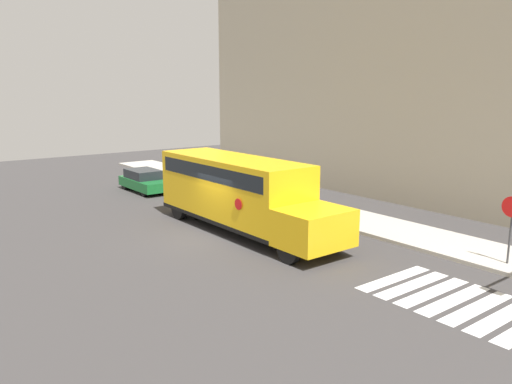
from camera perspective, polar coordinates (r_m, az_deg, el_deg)
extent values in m
plane|color=#3A3838|center=(20.79, -4.92, -5.05)|extent=(60.00, 60.00, 0.00)
cube|color=#B2ADA3|center=(24.75, 7.84, -2.25)|extent=(44.00, 3.00, 0.15)
cube|color=#9E937F|center=(29.08, 17.43, 11.93)|extent=(32.00, 4.00, 12.79)
cube|color=white|center=(16.79, 15.47, -9.49)|extent=(0.50, 3.20, 0.01)
cube|color=white|center=(16.41, 17.45, -10.10)|extent=(0.50, 3.20, 0.01)
cube|color=white|center=(16.06, 19.52, -10.72)|extent=(0.50, 3.20, 0.01)
cube|color=white|center=(15.73, 21.69, -11.36)|extent=(0.50, 3.20, 0.01)
cube|color=white|center=(15.42, 23.96, -12.01)|extent=(0.50, 3.20, 0.01)
cube|color=white|center=(15.14, 26.33, -12.66)|extent=(0.50, 3.20, 0.01)
cube|color=yellow|center=(21.53, -2.70, 0.44)|extent=(8.07, 2.50, 2.67)
cube|color=yellow|center=(17.88, 6.65, -4.07)|extent=(2.02, 2.50, 1.35)
cube|color=black|center=(21.80, -2.67, -2.79)|extent=(8.07, 2.54, 0.16)
cube|color=black|center=(21.40, -2.72, 2.50)|extent=(7.43, 2.53, 0.64)
cylinder|color=red|center=(19.06, -2.05, -1.41)|extent=(0.44, 0.02, 0.44)
cylinder|color=black|center=(18.86, 8.76, -5.28)|extent=(1.00, 0.30, 1.00)
cylinder|color=black|center=(17.43, 3.81, -6.58)|extent=(1.00, 0.30, 1.00)
cylinder|color=black|center=(24.69, -4.39, -1.20)|extent=(1.00, 0.30, 1.00)
cylinder|color=black|center=(23.61, -8.78, -1.89)|extent=(1.00, 0.30, 1.00)
cube|color=#196B2D|center=(30.50, -12.51, 0.98)|extent=(4.03, 1.71, 0.55)
cube|color=#1E2328|center=(30.63, -12.75, 2.03)|extent=(2.26, 1.57, 0.52)
cylinder|color=black|center=(29.67, -10.12, 0.44)|extent=(0.64, 0.22, 0.64)
cylinder|color=black|center=(29.04, -12.68, 0.10)|extent=(0.64, 0.22, 0.64)
cylinder|color=black|center=(32.02, -12.33, 1.15)|extent=(0.64, 0.22, 0.64)
cylinder|color=black|center=(31.44, -14.74, 0.85)|extent=(0.64, 0.22, 0.64)
cylinder|color=#38383A|center=(18.87, 27.02, -4.60)|extent=(0.07, 0.07, 2.16)
cylinder|color=red|center=(18.59, 27.25, -1.53)|extent=(0.71, 0.03, 0.71)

